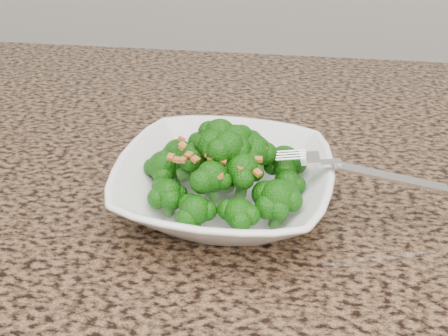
# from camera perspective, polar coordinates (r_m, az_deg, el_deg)

# --- Properties ---
(granite_counter) EXTENTS (1.64, 1.04, 0.03)m
(granite_counter) POSITION_cam_1_polar(r_m,az_deg,el_deg) (0.59, -2.38, -7.19)
(granite_counter) COLOR brown
(granite_counter) RESTS_ON cabinet
(bowl) EXTENTS (0.24, 0.24, 0.06)m
(bowl) POSITION_cam_1_polar(r_m,az_deg,el_deg) (0.59, 0.00, -1.86)
(bowl) COLOR white
(bowl) RESTS_ON granite_counter
(broccoli_pile) EXTENTS (0.20, 0.20, 0.07)m
(broccoli_pile) POSITION_cam_1_polar(r_m,az_deg,el_deg) (0.56, 0.00, 3.37)
(broccoli_pile) COLOR #155A0A
(broccoli_pile) RESTS_ON bowl
(garlic_topping) EXTENTS (0.12, 0.12, 0.01)m
(garlic_topping) POSITION_cam_1_polar(r_m,az_deg,el_deg) (0.54, 0.00, 6.73)
(garlic_topping) COLOR #C16F2F
(garlic_topping) RESTS_ON broccoli_pile
(fork) EXTENTS (0.20, 0.05, 0.01)m
(fork) POSITION_cam_1_polar(r_m,az_deg,el_deg) (0.57, 11.08, 0.48)
(fork) COLOR silver
(fork) RESTS_ON bowl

